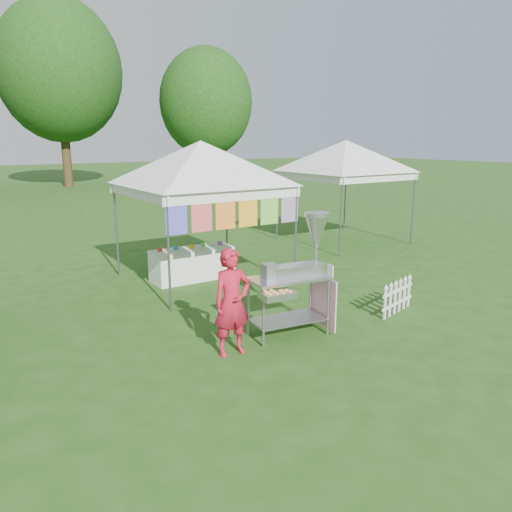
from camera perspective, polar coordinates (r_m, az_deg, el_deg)
ground at (r=8.25m, az=5.54°, el=-8.39°), size 120.00×120.00×0.00m
canopy_main at (r=10.60m, az=-6.35°, el=12.92°), size 4.24×4.24×3.45m
canopy_right at (r=15.06m, az=10.24°, el=12.88°), size 4.24×4.24×3.45m
tree_mid at (r=35.07m, az=-21.57°, el=19.09°), size 7.60×7.60×11.52m
tree_right at (r=31.71m, az=-5.74°, el=17.06°), size 5.60×5.60×8.42m
donut_cart at (r=7.78m, az=5.12°, el=-0.99°), size 1.47×0.91×1.91m
vendor at (r=7.09m, az=-2.76°, el=-5.32°), size 0.59×0.41×1.56m
picket_fence at (r=9.24m, az=15.86°, el=-4.55°), size 1.05×0.29×0.56m
display_table at (r=11.09m, az=-7.23°, el=-0.89°), size 1.80×0.70×0.69m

